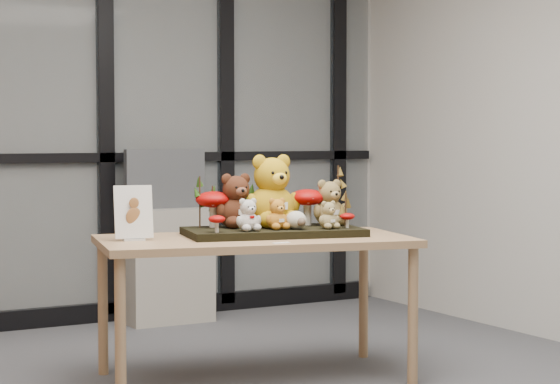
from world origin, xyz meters
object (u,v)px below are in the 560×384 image
sign_holder (134,216)px  mushroom_front_right (347,220)px  bear_tan_back (329,200)px  plush_cream_hedgehog (296,219)px  bear_beige_small (329,213)px  cabinet (167,265)px  mushroom_back_right (307,205)px  mushroom_front_left (217,223)px  bear_pooh_yellow (271,187)px  bear_white_bow (248,213)px  diorama_tray (273,232)px  bear_brown_medium (236,198)px  bear_small_yellow (277,212)px  mushroom_back_left (213,207)px  display_table (254,251)px  monitor (165,179)px

sign_holder → mushroom_front_right: bearing=-7.0°
bear_tan_back → plush_cream_hedgehog: bear_tan_back is taller
bear_beige_small → cabinet: size_ratio=0.21×
mushroom_back_right → mushroom_front_left: size_ratio=2.25×
bear_tan_back → mushroom_front_left: (-0.67, -0.07, -0.08)m
bear_pooh_yellow → bear_white_bow: bearing=-131.1°
diorama_tray → mushroom_front_right: mushroom_front_right is taller
bear_brown_medium → bear_small_yellow: bear_brown_medium is taller
bear_tan_back → cabinet: bearing=110.1°
bear_beige_small → sign_holder: (-0.90, 0.28, 0.01)m
bear_brown_medium → mushroom_back_left: size_ratio=1.49×
diorama_tray → bear_brown_medium: bearing=151.3°
diorama_tray → plush_cream_hedgehog: bearing=-47.0°
bear_pooh_yellow → mushroom_back_left: 0.31m
bear_beige_small → display_table: bearing=171.1°
bear_pooh_yellow → sign_holder: bear_pooh_yellow is taller
mushroom_front_left → bear_white_bow: bearing=-1.4°
cabinet → mushroom_back_right: bearing=-85.7°
cabinet → monitor: monitor is taller
plush_cream_hedgehog → mushroom_front_right: bearing=-2.3°
bear_pooh_yellow → monitor: (0.08, 1.55, -0.02)m
bear_white_bow → mushroom_back_left: size_ratio=0.87×
bear_white_bow → cabinet: 1.77m
bear_brown_medium → mushroom_back_right: bear_brown_medium is taller
display_table → bear_small_yellow: bearing=-9.5°
bear_tan_back → bear_beige_small: (-0.11, -0.16, -0.05)m
bear_tan_back → mushroom_back_left: 0.59m
bear_beige_small → monitor: (-0.10, 1.80, 0.11)m
bear_tan_back → cabinet: (-0.21, 1.62, -0.50)m
mushroom_front_right → bear_beige_small: bearing=171.2°
bear_small_yellow → bear_beige_small: (0.24, -0.09, -0.01)m
bear_small_yellow → mushroom_back_right: mushroom_back_right is taller
plush_cream_hedgehog → bear_white_bow: bearing=-175.9°
bear_tan_back → mushroom_back_right: bear_tan_back is taller
bear_small_yellow → mushroom_front_left: (-0.32, 0.00, -0.04)m
bear_pooh_yellow → mushroom_front_left: (-0.38, -0.15, -0.15)m
display_table → bear_beige_small: 0.41m
diorama_tray → monitor: size_ratio=1.61×
sign_holder → plush_cream_hedgehog: bearing=-7.4°
bear_white_bow → cabinet: bear_white_bow is taller
mushroom_back_left → mushroom_back_right: 0.49m
bear_pooh_yellow → mushroom_back_left: size_ratio=2.01×
bear_pooh_yellow → bear_white_bow: (-0.21, -0.16, -0.11)m
display_table → mushroom_front_left: mushroom_front_left is taller
bear_brown_medium → bear_tan_back: 0.48m
plush_cream_hedgehog → mushroom_back_right: mushroom_back_right is taller
mushroom_back_right → monitor: size_ratio=0.38×
diorama_tray → sign_holder: bearing=-176.8°
monitor → bear_white_bow: bearing=-99.7°
diorama_tray → mushroom_front_left: size_ratio=9.51×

